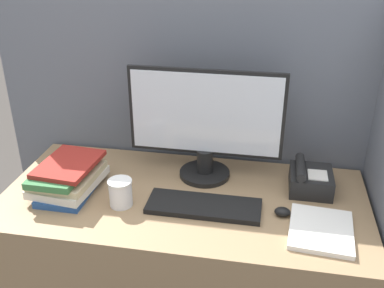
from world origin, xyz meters
name	(u,v)px	position (x,y,z in m)	size (l,w,h in m)	color
cubicle_panel_rear	(199,146)	(0.00, 0.71, 0.77)	(1.81, 0.04, 1.54)	slate
desk	(184,269)	(0.00, 0.34, 0.37)	(1.41, 0.67, 0.74)	#937551
monitor	(205,125)	(0.06, 0.51, 0.97)	(0.62, 0.21, 0.46)	black
keyboard	(204,206)	(0.09, 0.27, 0.75)	(0.42, 0.15, 0.02)	black
mouse	(282,212)	(0.38, 0.28, 0.75)	(0.06, 0.05, 0.03)	black
coffee_cup	(121,193)	(-0.22, 0.24, 0.79)	(0.09, 0.09, 0.11)	white
book_stack	(68,177)	(-0.45, 0.30, 0.80)	(0.25, 0.30, 0.13)	#264C8C
desk_telephone	(310,180)	(0.48, 0.48, 0.78)	(0.16, 0.18, 0.12)	black
paper_pile	(321,230)	(0.51, 0.20, 0.75)	(0.23, 0.27, 0.02)	white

